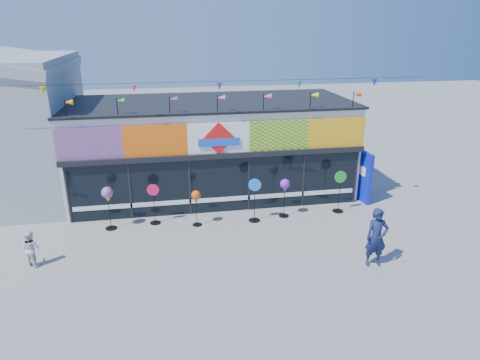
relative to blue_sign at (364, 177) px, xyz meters
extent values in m
plane|color=slate|center=(-6.22, -3.48, -1.10)|extent=(80.00, 80.00, 0.00)
cube|color=white|center=(-6.22, 2.52, 0.90)|extent=(12.00, 5.00, 4.00)
cube|color=black|center=(-6.22, -0.04, 0.05)|extent=(11.60, 0.12, 2.30)
cube|color=black|center=(-6.22, -0.08, 1.30)|extent=(12.00, 0.30, 0.20)
cube|color=white|center=(-6.22, -0.07, -0.55)|extent=(11.40, 0.10, 0.18)
cube|color=black|center=(-6.22, 2.52, 2.95)|extent=(12.20, 5.20, 0.10)
cube|color=black|center=(-12.02, -0.05, 0.05)|extent=(0.08, 0.14, 2.30)
cube|color=black|center=(-9.72, -0.05, 0.05)|extent=(0.08, 0.14, 2.30)
cube|color=black|center=(-7.42, -0.05, 0.05)|extent=(0.08, 0.14, 2.30)
cube|color=black|center=(-5.02, -0.05, 0.05)|extent=(0.08, 0.14, 2.30)
cube|color=black|center=(-2.72, -0.05, 0.05)|extent=(0.08, 0.14, 2.30)
cube|color=black|center=(-0.42, -0.05, 0.05)|extent=(0.08, 0.14, 2.30)
cube|color=red|center=(-11.02, -0.06, 2.00)|extent=(2.40, 0.08, 1.20)
cube|color=#FC640D|center=(-8.62, -0.06, 2.00)|extent=(2.40, 0.08, 1.20)
cube|color=white|center=(-6.22, -0.06, 2.00)|extent=(2.40, 0.08, 1.20)
cube|color=yellow|center=(-3.82, -0.06, 2.00)|extent=(2.40, 0.08, 1.20)
cube|color=#FDAA15|center=(-1.42, -0.06, 2.00)|extent=(2.40, 0.08, 1.20)
cube|color=red|center=(-6.22, -0.12, 2.00)|extent=(1.27, 0.06, 1.27)
cube|color=blue|center=(-6.22, -0.14, 1.85)|extent=(1.60, 0.05, 0.30)
cube|color=yellow|center=(-10.25, 0.00, -0.14)|extent=(0.78, 0.03, 0.78)
cube|color=#C31243|center=(-8.91, 0.00, 0.09)|extent=(0.92, 0.03, 0.92)
cube|color=#DC49B3|center=(-7.56, 0.00, 0.36)|extent=(0.78, 0.03, 0.78)
cube|color=blue|center=(-6.22, 0.00, -0.11)|extent=(0.92, 0.03, 0.92)
cube|color=yellow|center=(-4.88, 0.00, 0.09)|extent=(0.78, 0.03, 0.78)
cube|color=#F75296|center=(-3.53, 0.00, 0.42)|extent=(0.92, 0.03, 0.92)
cube|color=green|center=(-2.19, 0.00, -0.06)|extent=(0.78, 0.03, 0.78)
cylinder|color=black|center=(-11.72, 0.17, 3.25)|extent=(0.03, 0.03, 0.70)
cone|color=orange|center=(-11.58, 0.17, 3.50)|extent=(0.30, 0.22, 0.22)
cylinder|color=black|center=(-9.92, 0.17, 3.25)|extent=(0.03, 0.03, 0.70)
cone|color=green|center=(-9.78, 0.17, 3.50)|extent=(0.30, 0.22, 0.22)
cylinder|color=black|center=(-8.02, 0.17, 3.25)|extent=(0.03, 0.03, 0.70)
cone|color=purple|center=(-7.88, 0.17, 3.50)|extent=(0.30, 0.22, 0.22)
cylinder|color=black|center=(-6.22, 0.17, 3.25)|extent=(0.03, 0.03, 0.70)
cone|color=#DF4AA6|center=(-6.08, 0.17, 3.50)|extent=(0.30, 0.22, 0.22)
cylinder|color=black|center=(-4.42, 0.17, 3.25)|extent=(0.03, 0.03, 0.70)
cone|color=#F75282|center=(-4.28, 0.17, 3.50)|extent=(0.30, 0.22, 0.22)
cylinder|color=black|center=(-2.52, 0.17, 3.25)|extent=(0.03, 0.03, 0.70)
cone|color=yellow|center=(-2.38, 0.17, 3.50)|extent=(0.30, 0.22, 0.22)
cylinder|color=black|center=(-0.72, 0.17, 3.25)|extent=(0.03, 0.03, 0.70)
cone|color=#E04015|center=(-0.58, 0.17, 3.50)|extent=(0.30, 0.22, 0.22)
cylinder|color=black|center=(-6.22, -0.48, 4.20)|extent=(16.00, 0.01, 0.01)
cone|color=yellow|center=(-12.22, -0.48, 4.02)|extent=(0.20, 0.20, 0.28)
cone|color=#EC4E65|center=(-9.22, -0.48, 4.02)|extent=(0.20, 0.20, 0.28)
cone|color=#5E26B3|center=(-6.22, -0.48, 4.02)|extent=(0.20, 0.20, 0.28)
cone|color=green|center=(-3.22, -0.48, 4.02)|extent=(0.20, 0.20, 0.28)
cone|color=#2619DB|center=(-0.22, -0.48, 4.02)|extent=(0.20, 0.20, 0.28)
cube|color=#0C1DBE|center=(0.00, 0.00, -0.01)|extent=(0.26, 1.11, 2.19)
cube|color=white|center=(-0.09, 0.00, 0.27)|extent=(0.09, 0.50, 0.38)
cylinder|color=black|center=(-10.46, -0.89, -1.09)|extent=(0.42, 0.42, 0.03)
cylinder|color=black|center=(-10.46, -0.89, -0.38)|extent=(0.03, 0.03, 1.38)
sphere|color=yellow|center=(-10.46, -0.89, 0.36)|extent=(0.42, 0.42, 0.42)
cone|color=yellow|center=(-10.46, -0.89, 0.10)|extent=(0.21, 0.21, 0.19)
cylinder|color=black|center=(-8.83, -0.71, -1.09)|extent=(0.41, 0.41, 0.03)
cylinder|color=black|center=(-8.83, -0.71, -0.41)|extent=(0.02, 0.02, 1.33)
cylinder|color=#EA164F|center=(-8.83, -0.71, 0.28)|extent=(0.45, 0.05, 0.45)
cylinder|color=black|center=(-7.25, -1.16, -1.09)|extent=(0.36, 0.36, 0.03)
cylinder|color=black|center=(-7.25, -1.16, -0.49)|extent=(0.02, 0.02, 1.16)
sphere|color=#CD4813|center=(-7.25, -1.16, 0.13)|extent=(0.36, 0.36, 0.36)
cone|color=#CD4813|center=(-7.25, -1.16, -0.09)|extent=(0.18, 0.18, 0.16)
cylinder|color=black|center=(-5.01, -1.17, -1.09)|extent=(0.44, 0.44, 0.03)
cylinder|color=black|center=(-5.01, -1.17, -0.35)|extent=(0.03, 0.03, 1.44)
cylinder|color=blue|center=(-5.01, -1.17, 0.40)|extent=(0.49, 0.14, 0.49)
cylinder|color=black|center=(-3.76, -0.96, -1.09)|extent=(0.40, 0.40, 0.03)
cylinder|color=black|center=(-3.76, -0.96, -0.42)|extent=(0.02, 0.02, 1.30)
sphere|color=purple|center=(-3.76, -0.96, 0.28)|extent=(0.40, 0.40, 0.40)
cone|color=purple|center=(-3.76, -0.96, 0.03)|extent=(0.20, 0.20, 0.18)
cylinder|color=black|center=(-1.46, -0.91, -1.08)|extent=(0.45, 0.45, 0.03)
cylinder|color=black|center=(-1.46, -0.91, -0.34)|extent=(0.03, 0.03, 1.45)
cylinder|color=green|center=(-1.46, -0.91, 0.40)|extent=(0.49, 0.05, 0.49)
imported|color=#151E41|center=(-1.93, -5.01, -0.14)|extent=(0.74, 0.51, 1.93)
imported|color=silver|center=(-12.63, -3.10, -0.52)|extent=(0.66, 0.57, 1.17)
camera|label=1|loc=(-8.24, -15.98, 6.16)|focal=32.00mm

